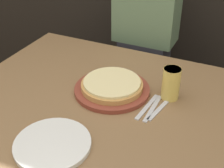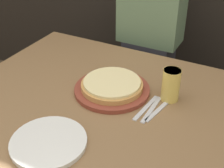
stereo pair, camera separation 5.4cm
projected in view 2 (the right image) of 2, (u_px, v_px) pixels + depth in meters
name	position (u px, v px, depth m)	size (l,w,h in m)	color
dining_table	(101.00, 160.00, 1.57)	(1.24, 1.01, 0.76)	olive
pizza_on_board	(112.00, 87.00, 1.40)	(0.34, 0.34, 0.06)	brown
beer_glass	(171.00, 84.00, 1.32)	(0.08, 0.08, 0.14)	#E5C65B
dinner_plate	(49.00, 142.00, 1.12)	(0.28, 0.28, 0.02)	white
fork	(146.00, 108.00, 1.30)	(0.04, 0.20, 0.00)	silver
dinner_knife	(151.00, 109.00, 1.29)	(0.02, 0.20, 0.00)	silver
spoon	(157.00, 111.00, 1.28)	(0.05, 0.17, 0.00)	silver
diner_person	(149.00, 52.00, 1.96)	(0.37, 0.20, 1.35)	#33333D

